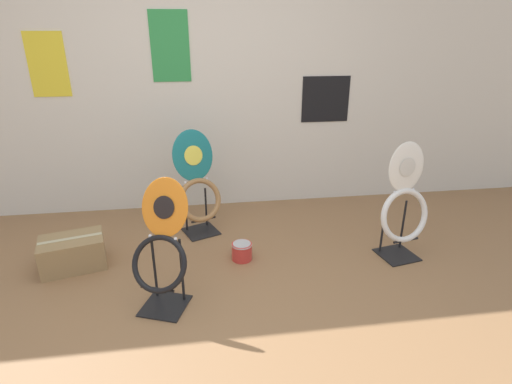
% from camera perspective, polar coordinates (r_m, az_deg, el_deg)
% --- Properties ---
extents(ground_plane, '(14.00, 14.00, 0.00)m').
position_cam_1_polar(ground_plane, '(2.50, -4.91, -20.91)').
color(ground_plane, '#8E6642').
extents(wall_back, '(8.00, 0.07, 2.60)m').
position_cam_1_polar(wall_back, '(3.93, -7.49, 16.07)').
color(wall_back, silver).
rests_on(wall_back, ground_plane).
extents(toilet_seat_display_orange_sun, '(0.44, 0.43, 0.85)m').
position_cam_1_polar(toilet_seat_display_orange_sun, '(2.62, -13.34, -8.40)').
color(toilet_seat_display_orange_sun, black).
rests_on(toilet_seat_display_orange_sun, ground_plane).
extents(toilet_seat_display_white_plain, '(0.45, 0.33, 0.94)m').
position_cam_1_polar(toilet_seat_display_white_plain, '(3.29, 20.41, -2.06)').
color(toilet_seat_display_white_plain, black).
rests_on(toilet_seat_display_white_plain, ground_plane).
extents(toilet_seat_display_teal_sax, '(0.45, 0.39, 0.92)m').
position_cam_1_polar(toilet_seat_display_teal_sax, '(3.52, -8.33, 0.65)').
color(toilet_seat_display_teal_sax, black).
rests_on(toilet_seat_display_teal_sax, ground_plane).
extents(paint_can, '(0.17, 0.17, 0.14)m').
position_cam_1_polar(paint_can, '(3.21, -2.03, -8.38)').
color(paint_can, red).
rests_on(paint_can, ground_plane).
extents(storage_box, '(0.52, 0.41, 0.25)m').
position_cam_1_polar(storage_box, '(3.39, -24.69, -7.87)').
color(storage_box, '#93754C').
rests_on(storage_box, ground_plane).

